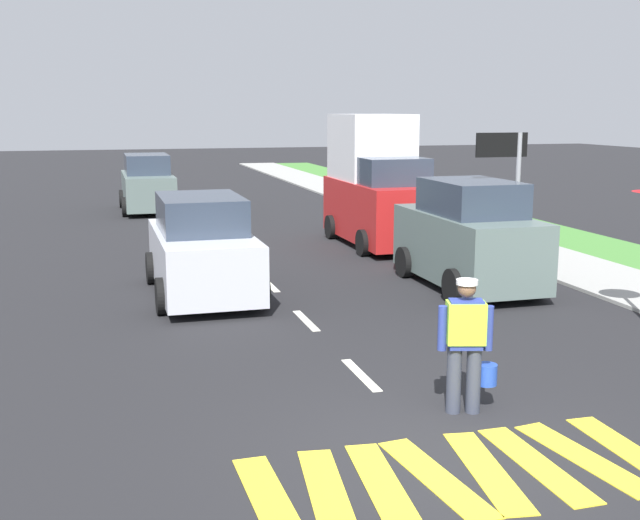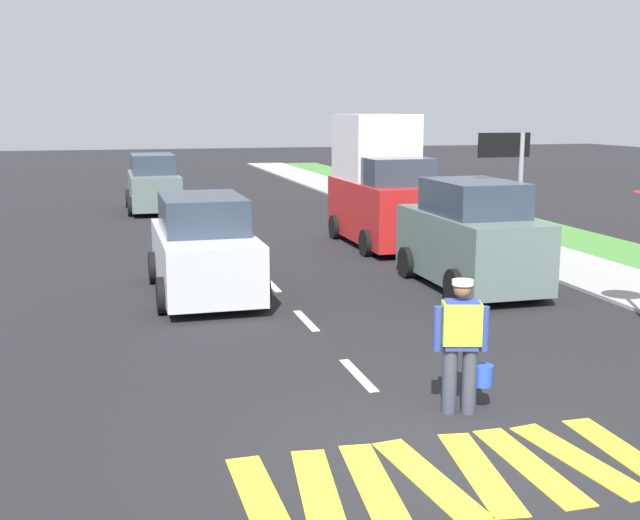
# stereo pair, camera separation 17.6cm
# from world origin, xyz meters

# --- Properties ---
(ground_plane) EXTENTS (96.00, 96.00, 0.00)m
(ground_plane) POSITION_xyz_m (0.00, 21.00, 0.00)
(ground_plane) COLOR black
(sidewalk_right) EXTENTS (2.40, 72.00, 0.14)m
(sidewalk_right) POSITION_xyz_m (7.20, 10.00, 0.00)
(sidewalk_right) COLOR #9E9E99
(sidewalk_right) RESTS_ON ground
(grass_verge_right) EXTENTS (2.40, 72.00, 0.06)m
(grass_verge_right) POSITION_xyz_m (9.60, 10.00, 0.00)
(grass_verge_right) COLOR #478438
(grass_verge_right) RESTS_ON ground
(crosswalk_stripes) EXTENTS (4.39, 1.93, 0.01)m
(crosswalk_stripes) POSITION_xyz_m (-0.00, -0.48, 0.01)
(crosswalk_stripes) COLOR yellow
(crosswalk_stripes) RESTS_ON ground
(lane_center_line) EXTENTS (0.14, 46.40, 0.01)m
(lane_center_line) POSITION_xyz_m (0.00, 25.20, 0.00)
(lane_center_line) COLOR silver
(lane_center_line) RESTS_ON ground
(road_worker) EXTENTS (0.77, 0.39, 1.67)m
(road_worker) POSITION_xyz_m (0.79, 1.06, 0.93)
(road_worker) COLOR #383D4C
(road_worker) RESTS_ON ground
(lane_direction_sign) EXTENTS (1.16, 0.11, 3.20)m
(lane_direction_sign) POSITION_xyz_m (4.78, 7.39, 2.41)
(lane_direction_sign) COLOR gray
(lane_direction_sign) RESTS_ON ground
(delivery_truck) EXTENTS (2.16, 4.60, 3.54)m
(delivery_truck) POSITION_xyz_m (3.98, 13.00, 1.61)
(delivery_truck) COLOR red
(delivery_truck) RESTS_ON ground
(car_oncoming_lead) EXTENTS (2.05, 4.32, 1.99)m
(car_oncoming_lead) POSITION_xyz_m (-1.47, 8.22, 0.92)
(car_oncoming_lead) COLOR silver
(car_oncoming_lead) RESTS_ON ground
(car_oncoming_second) EXTENTS (1.98, 4.31, 2.07)m
(car_oncoming_second) POSITION_xyz_m (-1.63, 22.08, 0.96)
(car_oncoming_second) COLOR slate
(car_oncoming_second) RESTS_ON ground
(car_parked_curbside) EXTENTS (1.98, 4.05, 2.24)m
(car_parked_curbside) POSITION_xyz_m (3.94, 7.40, 1.04)
(car_parked_curbside) COLOR slate
(car_parked_curbside) RESTS_ON ground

